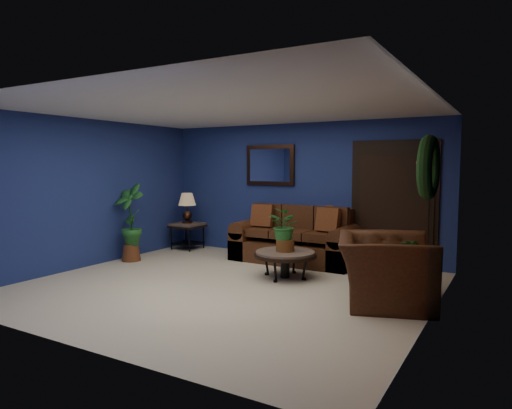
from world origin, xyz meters
The scene contains 18 objects.
floor centered at (0.00, 0.00, 0.00)m, with size 5.50×5.50×0.00m, color beige.
wall_back centered at (0.00, 2.50, 1.25)m, with size 5.50×0.04×2.50m, color navy.
wall_left centered at (-2.75, 0.00, 1.25)m, with size 0.04×5.00×2.50m, color navy.
wall_right_brick centered at (2.75, 0.00, 1.25)m, with size 0.04×5.00×2.50m, color brown.
ceiling centered at (0.00, 0.00, 2.50)m, with size 5.50×5.00×0.02m, color white.
crown_molding centered at (2.72, 0.00, 2.43)m, with size 0.03×5.00×0.14m, color white.
wall_mirror centered at (-0.60, 2.46, 1.72)m, with size 1.02×0.06×0.77m, color #3E2315.
closet_door centered at (1.75, 2.47, 1.05)m, with size 1.44×0.06×2.18m, color black.
wreath centered at (2.69, 0.05, 1.70)m, with size 0.72×0.72×0.16m, color black.
sofa centered at (0.14, 2.08, 0.32)m, with size 2.20×0.95×0.99m.
coffee_table centered at (0.51, 0.90, 0.35)m, with size 0.96×0.96×0.41m.
end_table centered at (-2.30, 2.05, 0.41)m, with size 0.59×0.59×0.53m.
table_lamp centered at (-2.30, 2.05, 0.92)m, with size 0.36×0.36×0.60m.
side_chair centered at (0.68, 2.12, 0.58)m, with size 0.52×0.52×1.03m.
armchair centered at (2.15, 0.38, 0.42)m, with size 1.29×1.13×0.84m, color #4D2616.
coffee_plant centered at (0.51, 0.90, 0.78)m, with size 0.60×0.56×0.67m.
floor_plant centered at (2.35, 0.76, 0.39)m, with size 0.39×0.33×0.77m.
tall_plant centered at (-2.45, 0.62, 0.75)m, with size 0.65×0.48×1.40m.
Camera 1 is at (3.56, -5.27, 1.73)m, focal length 32.00 mm.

